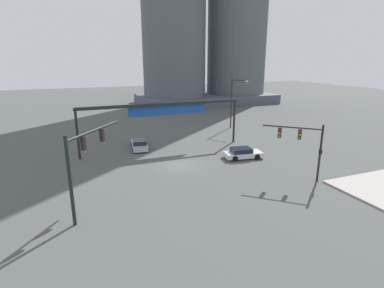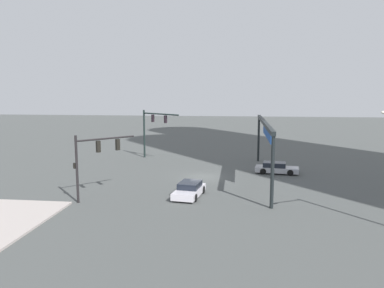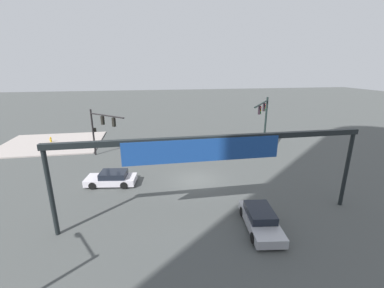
% 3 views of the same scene
% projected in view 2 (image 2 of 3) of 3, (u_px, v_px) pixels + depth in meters
% --- Properties ---
extents(ground_plane, '(192.87, 192.87, 0.00)m').
position_uv_depth(ground_plane, '(204.00, 177.00, 39.37)').
color(ground_plane, '#4A4D4C').
extents(traffic_signal_near_corner, '(4.02, 3.98, 5.41)m').
position_uv_depth(traffic_signal_near_corner, '(94.00, 154.00, 30.78)').
color(traffic_signal_near_corner, black).
rests_on(traffic_signal_near_corner, ground).
extents(traffic_signal_opposite_side, '(4.16, 5.43, 6.35)m').
position_uv_depth(traffic_signal_opposite_side, '(152.00, 125.00, 49.42)').
color(traffic_signal_opposite_side, black).
rests_on(traffic_signal_opposite_side, ground).
extents(overhead_sign_gantry, '(20.25, 0.43, 5.86)m').
position_uv_depth(overhead_sign_gantry, '(265.00, 130.00, 37.77)').
color(overhead_sign_gantry, black).
rests_on(overhead_sign_gantry, ground).
extents(sedan_car_approaching, '(4.51, 2.49, 1.21)m').
position_uv_depth(sedan_car_approaching, '(189.00, 190.00, 32.06)').
color(sedan_car_approaching, silver).
rests_on(sedan_car_approaching, ground).
extents(sedan_car_waiting_far, '(2.40, 4.76, 1.21)m').
position_uv_depth(sedan_car_waiting_far, '(276.00, 168.00, 41.09)').
color(sedan_car_waiting_far, '#ADAEB5').
rests_on(sedan_car_waiting_far, ground).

